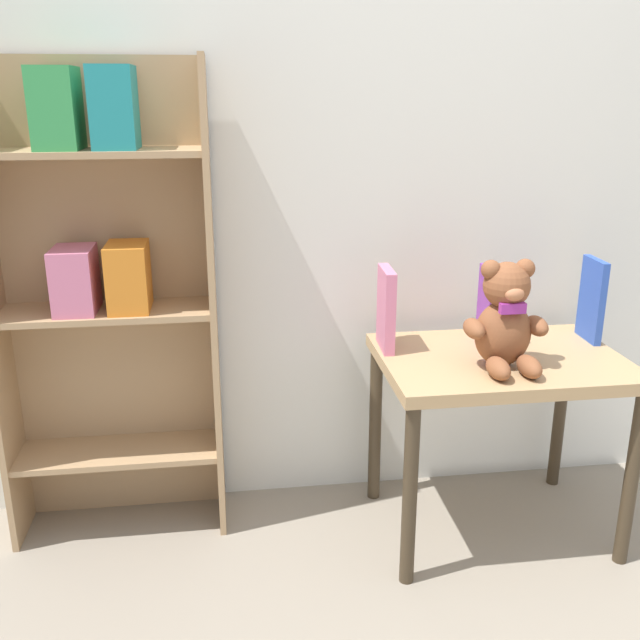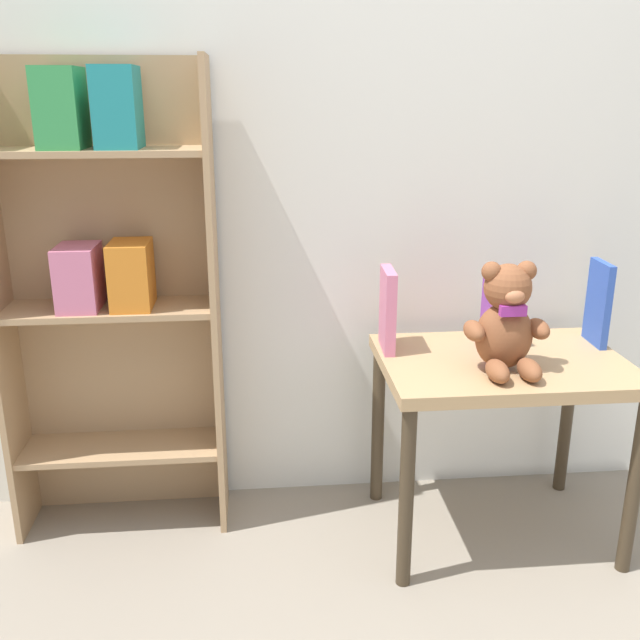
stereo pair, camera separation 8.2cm
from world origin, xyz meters
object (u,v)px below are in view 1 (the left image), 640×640
(teddy_bear, at_px, (505,319))
(book_standing_blue, at_px, (592,300))
(display_table, at_px, (499,381))
(bookshelf_side, at_px, (104,275))
(book_standing_pink, at_px, (386,309))
(book_standing_purple, at_px, (490,305))

(teddy_bear, distance_m, book_standing_blue, 0.39)
(teddy_bear, bearing_deg, display_table, 68.83)
(bookshelf_side, bearing_deg, teddy_bear, -14.67)
(bookshelf_side, height_order, book_standing_pink, bookshelf_side)
(bookshelf_side, height_order, teddy_bear, bookshelf_side)
(book_standing_pink, bearing_deg, teddy_bear, -30.94)
(book_standing_blue, bearing_deg, bookshelf_side, 177.98)
(bookshelf_side, relative_size, book_standing_blue, 5.52)
(teddy_bear, height_order, book_standing_blue, teddy_bear)
(bookshelf_side, distance_m, teddy_bear, 1.13)
(teddy_bear, height_order, book_standing_pink, teddy_bear)
(book_standing_pink, distance_m, book_standing_purple, 0.32)
(book_standing_purple, bearing_deg, display_table, -89.85)
(bookshelf_side, xyz_separation_m, book_standing_pink, (0.80, -0.09, -0.11))
(teddy_bear, bearing_deg, bookshelf_side, 165.33)
(display_table, height_order, book_standing_purple, book_standing_purple)
(bookshelf_side, xyz_separation_m, book_standing_purple, (1.12, -0.09, -0.11))
(bookshelf_side, distance_m, book_standing_blue, 1.44)
(book_standing_blue, bearing_deg, book_standing_pink, -178.85)
(book_standing_purple, bearing_deg, book_standing_pink, -179.56)
(book_standing_purple, bearing_deg, bookshelf_side, 175.45)
(book_standing_blue, bearing_deg, display_table, -159.90)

